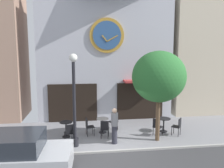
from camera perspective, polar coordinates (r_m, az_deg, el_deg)
The scene contains 16 objects.
ground_plane at distance 9.26m, azimuth 2.04°, elevation -19.28°, with size 29.40×11.54×0.13m.
clock_building at distance 15.29m, azimuth -1.84°, elevation 9.97°, with size 8.33×4.05×9.21m.
neighbor_building_right at distance 17.97m, azimuth 22.37°, elevation 14.91°, with size 5.39×3.33×13.13m.
street_lamp at distance 10.26m, azimuth -9.34°, elevation -4.00°, with size 0.36×0.36×4.14m.
street_tree at distance 10.86m, azimuth 11.54°, elevation 1.73°, with size 2.52×2.26×4.27m.
cafe_table_center at distance 11.85m, azimuth -11.29°, elevation -10.34°, with size 0.64×0.64×0.77m.
cafe_table_leftmost at distance 12.24m, azimuth -2.34°, elevation -9.63°, with size 0.63×0.63×0.77m.
cafe_table_near_curb at distance 12.67m, azimuth 12.68°, elevation -9.21°, with size 0.70×0.70×0.73m.
cafe_chair_facing_wall at distance 11.11m, azimuth -10.56°, elevation -11.54°, with size 0.48×0.48×0.90m.
cafe_chair_right_end at distance 12.28m, azimuth 15.97°, elevation -9.79°, with size 0.56×0.56×0.90m.
cafe_chair_under_awning at distance 11.86m, azimuth -5.83°, elevation -10.17°, with size 0.46×0.46×0.90m.
cafe_chair_outer at distance 11.97m, azimuth 11.12°, elevation -10.10°, with size 0.57×0.57×0.90m.
cafe_chair_near_tree at distance 12.69m, azimuth 0.61°, elevation -8.91°, with size 0.54×0.54×0.90m.
cafe_chair_left_end at distance 11.45m, azimuth -1.82°, elevation -10.79°, with size 0.48×0.48×0.90m.
pedestrian_grey at distance 10.74m, azimuth 0.62°, elevation -10.21°, with size 0.42×0.42×1.67m.
parked_car_silver at distance 8.73m, azimuth -24.82°, elevation -16.10°, with size 4.39×2.21×1.55m.
Camera 1 is at (-1.39, -9.15, 4.21)m, focal length 36.96 mm.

